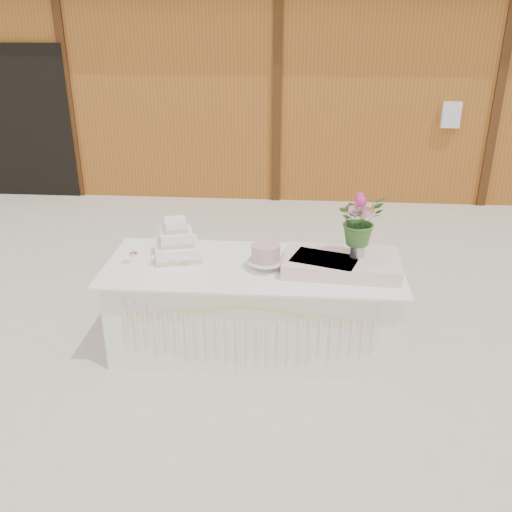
# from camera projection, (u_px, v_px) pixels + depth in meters

# --- Properties ---
(ground) EXTENTS (80.00, 80.00, 0.00)m
(ground) POSITION_uv_depth(u_px,v_px,m) (253.00, 346.00, 4.92)
(ground) COLOR beige
(ground) RESTS_ON ground
(barn) EXTENTS (12.60, 4.60, 3.30)m
(barn) POSITION_uv_depth(u_px,v_px,m) (282.00, 69.00, 9.70)
(barn) COLOR #A25622
(barn) RESTS_ON ground
(cake_table) EXTENTS (2.40, 1.00, 0.77)m
(cake_table) POSITION_uv_depth(u_px,v_px,m) (253.00, 307.00, 4.76)
(cake_table) COLOR white
(cake_table) RESTS_ON ground
(wedding_cake) EXTENTS (0.46, 0.46, 0.34)m
(wedding_cake) POSITION_uv_depth(u_px,v_px,m) (177.00, 244.00, 4.72)
(wedding_cake) COLOR white
(wedding_cake) RESTS_ON cake_table
(pink_cake_stand) EXTENTS (0.29, 0.29, 0.21)m
(pink_cake_stand) POSITION_uv_depth(u_px,v_px,m) (266.00, 255.00, 4.50)
(pink_cake_stand) COLOR silver
(pink_cake_stand) RESTS_ON cake_table
(satin_runner) EXTENTS (0.95, 0.59, 0.12)m
(satin_runner) POSITION_uv_depth(u_px,v_px,m) (341.00, 263.00, 4.51)
(satin_runner) COLOR #FFD1CD
(satin_runner) RESTS_ON cake_table
(flower_vase) EXTENTS (0.12, 0.12, 0.16)m
(flower_vase) POSITION_uv_depth(u_px,v_px,m) (358.00, 247.00, 4.46)
(flower_vase) COLOR #B1B1B6
(flower_vase) RESTS_ON satin_runner
(bouquet) EXTENTS (0.48, 0.46, 0.40)m
(bouquet) POSITION_uv_depth(u_px,v_px,m) (360.00, 214.00, 4.34)
(bouquet) COLOR #386327
(bouquet) RESTS_ON flower_vase
(loose_flowers) EXTENTS (0.25, 0.41, 0.02)m
(loose_flowers) POSITION_uv_depth(u_px,v_px,m) (138.00, 254.00, 4.79)
(loose_flowers) COLOR pink
(loose_flowers) RESTS_ON cake_table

